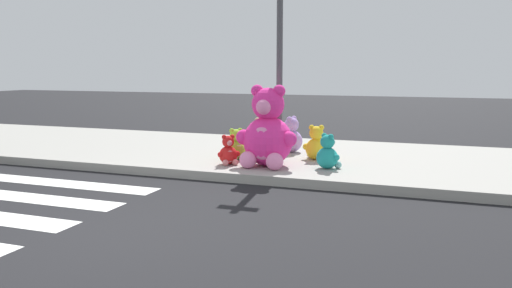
{
  "coord_description": "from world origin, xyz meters",
  "views": [
    {
      "loc": [
        3.73,
        -4.28,
        1.79
      ],
      "look_at": [
        0.85,
        3.6,
        0.55
      ],
      "focal_mm": 35.77,
      "sensor_mm": 36.0,
      "label": 1
    }
  ],
  "objects_px": {
    "sign_pole": "(280,66)",
    "plush_lime": "(236,147)",
    "plush_tan": "(260,139)",
    "plush_yellow": "(316,145)",
    "plush_red": "(228,153)",
    "plush_teal": "(328,154)",
    "plush_lavender": "(290,138)",
    "plush_pink_large": "(267,134)"
  },
  "relations": [
    {
      "from": "sign_pole",
      "to": "plush_yellow",
      "type": "xyz_separation_m",
      "value": [
        0.6,
        0.34,
        -1.44
      ]
    },
    {
      "from": "plush_yellow",
      "to": "sign_pole",
      "type": "bearing_deg",
      "value": -150.41
    },
    {
      "from": "plush_tan",
      "to": "sign_pole",
      "type": "bearing_deg",
      "value": -45.59
    },
    {
      "from": "sign_pole",
      "to": "plush_pink_large",
      "type": "relative_size",
      "value": 2.32
    },
    {
      "from": "plush_yellow",
      "to": "plush_lavender",
      "type": "relative_size",
      "value": 0.89
    },
    {
      "from": "sign_pole",
      "to": "plush_tan",
      "type": "bearing_deg",
      "value": 134.41
    },
    {
      "from": "plush_pink_large",
      "to": "plush_red",
      "type": "height_order",
      "value": "plush_pink_large"
    },
    {
      "from": "plush_yellow",
      "to": "plush_teal",
      "type": "bearing_deg",
      "value": -63.89
    },
    {
      "from": "plush_pink_large",
      "to": "plush_lime",
      "type": "height_order",
      "value": "plush_pink_large"
    },
    {
      "from": "plush_red",
      "to": "plush_teal",
      "type": "xyz_separation_m",
      "value": [
        1.69,
        0.23,
        0.03
      ]
    },
    {
      "from": "plush_yellow",
      "to": "plush_lavender",
      "type": "height_order",
      "value": "plush_lavender"
    },
    {
      "from": "plush_red",
      "to": "plush_teal",
      "type": "relative_size",
      "value": 0.88
    },
    {
      "from": "plush_tan",
      "to": "plush_teal",
      "type": "height_order",
      "value": "plush_tan"
    },
    {
      "from": "plush_teal",
      "to": "sign_pole",
      "type": "bearing_deg",
      "value": 155.31
    },
    {
      "from": "sign_pole",
      "to": "plush_lime",
      "type": "relative_size",
      "value": 5.53
    },
    {
      "from": "plush_red",
      "to": "plush_lavender",
      "type": "bearing_deg",
      "value": 69.14
    },
    {
      "from": "plush_red",
      "to": "plush_lime",
      "type": "xyz_separation_m",
      "value": [
        -0.04,
        0.47,
        0.02
      ]
    },
    {
      "from": "plush_pink_large",
      "to": "plush_yellow",
      "type": "height_order",
      "value": "plush_pink_large"
    },
    {
      "from": "plush_pink_large",
      "to": "sign_pole",
      "type": "bearing_deg",
      "value": 87.56
    },
    {
      "from": "plush_red",
      "to": "plush_tan",
      "type": "xyz_separation_m",
      "value": [
        0.13,
        1.26,
        0.07
      ]
    },
    {
      "from": "plush_teal",
      "to": "plush_lime",
      "type": "relative_size",
      "value": 1.02
    },
    {
      "from": "plush_red",
      "to": "plush_tan",
      "type": "distance_m",
      "value": 1.27
    },
    {
      "from": "plush_pink_large",
      "to": "plush_tan",
      "type": "bearing_deg",
      "value": 114.77
    },
    {
      "from": "sign_pole",
      "to": "plush_pink_large",
      "type": "height_order",
      "value": "sign_pole"
    },
    {
      "from": "plush_yellow",
      "to": "plush_lavender",
      "type": "bearing_deg",
      "value": 136.93
    },
    {
      "from": "sign_pole",
      "to": "plush_lime",
      "type": "height_order",
      "value": "sign_pole"
    },
    {
      "from": "plush_lavender",
      "to": "plush_lime",
      "type": "distance_m",
      "value": 1.37
    },
    {
      "from": "sign_pole",
      "to": "plush_lavender",
      "type": "height_order",
      "value": "sign_pole"
    },
    {
      "from": "plush_lavender",
      "to": "sign_pole",
      "type": "bearing_deg",
      "value": -86.1
    },
    {
      "from": "plush_tan",
      "to": "plush_lime",
      "type": "bearing_deg",
      "value": -102.6
    },
    {
      "from": "plush_yellow",
      "to": "plush_tan",
      "type": "relative_size",
      "value": 0.91
    },
    {
      "from": "plush_teal",
      "to": "plush_lime",
      "type": "xyz_separation_m",
      "value": [
        -1.74,
        0.24,
        -0.0
      ]
    },
    {
      "from": "plush_pink_large",
      "to": "plush_lavender",
      "type": "distance_m",
      "value": 1.58
    },
    {
      "from": "plush_lavender",
      "to": "plush_red",
      "type": "bearing_deg",
      "value": -110.86
    },
    {
      "from": "plush_pink_large",
      "to": "plush_tan",
      "type": "distance_m",
      "value": 1.31
    },
    {
      "from": "plush_lime",
      "to": "plush_tan",
      "type": "bearing_deg",
      "value": 77.4
    },
    {
      "from": "plush_teal",
      "to": "plush_lavender",
      "type": "height_order",
      "value": "plush_lavender"
    },
    {
      "from": "plush_pink_large",
      "to": "plush_red",
      "type": "distance_m",
      "value": 0.76
    },
    {
      "from": "plush_yellow",
      "to": "plush_teal",
      "type": "height_order",
      "value": "plush_yellow"
    },
    {
      "from": "sign_pole",
      "to": "plush_tan",
      "type": "height_order",
      "value": "sign_pole"
    },
    {
      "from": "plush_red",
      "to": "plush_yellow",
      "type": "bearing_deg",
      "value": 38.38
    },
    {
      "from": "plush_tan",
      "to": "plush_lime",
      "type": "relative_size",
      "value": 1.21
    }
  ]
}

